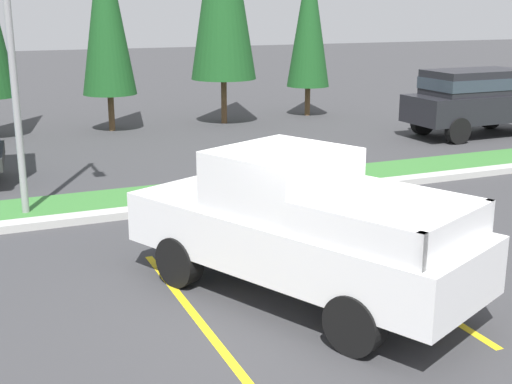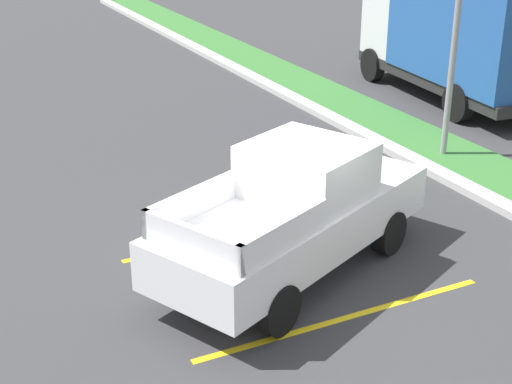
# 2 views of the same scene
# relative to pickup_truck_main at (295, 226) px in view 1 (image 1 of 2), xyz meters

# --- Properties ---
(ground_plane) EXTENTS (120.00, 120.00, 0.00)m
(ground_plane) POSITION_rel_pickup_truck_main_xyz_m (0.19, -0.27, -1.04)
(ground_plane) COLOR #38383A
(parking_line_near) EXTENTS (0.12, 4.80, 0.01)m
(parking_line_near) POSITION_rel_pickup_truck_main_xyz_m (-1.53, -0.05, -1.04)
(parking_line_near) COLOR yellow
(parking_line_near) RESTS_ON ground
(parking_line_far) EXTENTS (0.12, 4.80, 0.01)m
(parking_line_far) POSITION_rel_pickup_truck_main_xyz_m (1.57, -0.05, -1.04)
(parking_line_far) COLOR yellow
(parking_line_far) RESTS_ON ground
(curb_strip) EXTENTS (56.00, 0.40, 0.15)m
(curb_strip) POSITION_rel_pickup_truck_main_xyz_m (0.19, 4.73, -0.97)
(curb_strip) COLOR #B2B2AD
(curb_strip) RESTS_ON ground
(grass_median) EXTENTS (56.00, 1.80, 0.06)m
(grass_median) POSITION_rel_pickup_truck_main_xyz_m (0.19, 5.83, -1.01)
(grass_median) COLOR #387533
(grass_median) RESTS_ON ground
(pickup_truck_main) EXTENTS (3.91, 5.52, 2.10)m
(pickup_truck_main) POSITION_rel_pickup_truck_main_xyz_m (0.00, 0.00, 0.00)
(pickup_truck_main) COLOR black
(pickup_truck_main) RESTS_ON ground
(suv_distant) EXTENTS (4.63, 2.01, 2.10)m
(suv_distant) POSITION_rel_pickup_truck_main_xyz_m (10.82, 9.02, 0.20)
(suv_distant) COLOR black
(suv_distant) RESTS_ON ground
(street_light) EXTENTS (0.24, 1.49, 7.07)m
(street_light) POSITION_rel_pickup_truck_main_xyz_m (-3.17, 5.48, 3.05)
(street_light) COLOR gray
(street_light) RESTS_ON ground
(cypress_tree_right_inner) EXTENTS (1.75, 1.75, 6.73)m
(cypress_tree_right_inner) POSITION_rel_pickup_truck_main_xyz_m (0.40, 14.54, 2.92)
(cypress_tree_right_inner) COLOR brown
(cypress_tree_right_inner) RESTS_ON ground
(cypress_tree_far_right) EXTENTS (1.59, 1.59, 6.11)m
(cypress_tree_far_right) POSITION_rel_pickup_truck_main_xyz_m (7.92, 14.93, 2.56)
(cypress_tree_far_right) COLOR brown
(cypress_tree_far_right) RESTS_ON ground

